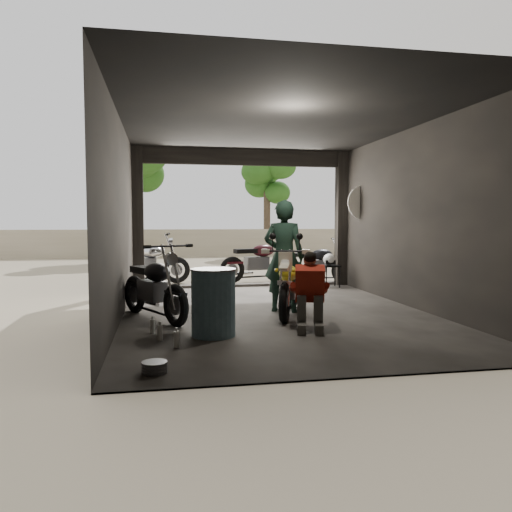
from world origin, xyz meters
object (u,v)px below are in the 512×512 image
object	(u,v)px
main_bike	(289,282)
rider	(284,257)
mechanic	(310,294)
oil_drum	(213,303)
stool	(331,268)
outside_bike_c	(317,261)
outside_bike_a	(146,259)
sign_post	(364,219)
left_bike	(154,282)
helmet	(329,259)
outside_bike_b	(259,257)

from	to	relation	value
main_bike	rider	world-z (taller)	rider
mechanic	oil_drum	bearing A→B (deg)	-160.68
main_bike	stool	world-z (taller)	main_bike
main_bike	outside_bike_c	xyz separation A→B (m)	(1.81, 4.16, -0.00)
main_bike	outside_bike_a	world-z (taller)	outside_bike_a
stool	sign_post	size ratio (longest dim) A/B	0.23
outside_bike_c	rider	world-z (taller)	rider
rider	outside_bike_a	bearing A→B (deg)	-36.00
main_bike	left_bike	xyz separation A→B (m)	(-2.18, 0.08, 0.04)
helmet	rider	bearing A→B (deg)	-98.02
helmet	oil_drum	world-z (taller)	oil_drum
sign_post	left_bike	bearing A→B (deg)	-162.65
outside_bike_b	mechanic	distance (m)	5.82
rider	oil_drum	size ratio (longest dim) A/B	2.09
stool	oil_drum	size ratio (longest dim) A/B	0.58
helmet	main_bike	bearing A→B (deg)	-95.31
outside_bike_b	outside_bike_a	bearing A→B (deg)	71.17
left_bike	helmet	bearing A→B (deg)	10.63
outside_bike_a	mechanic	bearing A→B (deg)	-154.06
stool	oil_drum	world-z (taller)	oil_drum
stool	outside_bike_a	bearing A→B (deg)	159.81
rider	sign_post	size ratio (longest dim) A/B	0.81
mechanic	helmet	distance (m)	4.71
mechanic	sign_post	world-z (taller)	sign_post
rider	mechanic	distance (m)	1.54
outside_bike_c	rider	distance (m)	4.29
mechanic	left_bike	bearing A→B (deg)	164.97
mechanic	outside_bike_c	bearing A→B (deg)	86.42
stool	helmet	world-z (taller)	helmet
stool	mechanic	bearing A→B (deg)	-112.70
left_bike	outside_bike_b	xyz separation A→B (m)	(2.56, 4.54, 0.03)
main_bike	sign_post	xyz separation A→B (m)	(2.43, 2.72, 1.03)
rider	oil_drum	xyz separation A→B (m)	(-1.36, -1.58, -0.50)
outside_bike_b	mechanic	bearing A→B (deg)	159.84
helmet	outside_bike_a	bearing A→B (deg)	-176.53
left_bike	mechanic	bearing A→B (deg)	-57.56
outside_bike_a	rider	world-z (taller)	rider
main_bike	outside_bike_a	xyz separation A→B (m)	(-2.42, 4.75, 0.06)
stool	sign_post	bearing A→B (deg)	-37.04
outside_bike_b	oil_drum	distance (m)	6.16
oil_drum	stool	bearing A→B (deg)	54.42
main_bike	rider	distance (m)	0.49
left_bike	stool	xyz separation A→B (m)	(4.00, 3.10, -0.15)
main_bike	rider	size ratio (longest dim) A/B	0.89
main_bike	oil_drum	world-z (taller)	main_bike
main_bike	helmet	xyz separation A→B (m)	(1.78, 3.17, 0.10)
left_bike	mechanic	distance (m)	2.52
outside_bike_c	rider	xyz separation A→B (m)	(-1.83, -3.86, 0.39)
oil_drum	sign_post	xyz separation A→B (m)	(3.81, 4.01, 1.14)
mechanic	helmet	world-z (taller)	mechanic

